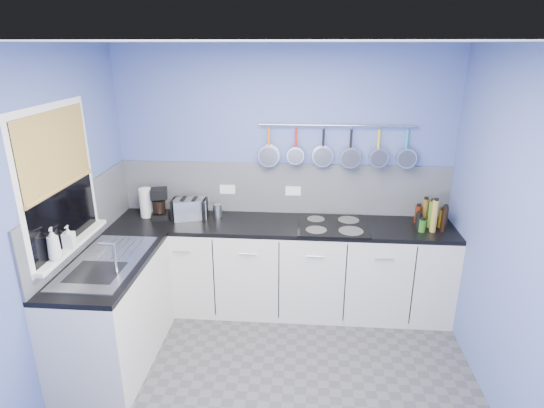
# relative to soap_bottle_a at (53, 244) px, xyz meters

# --- Properties ---
(floor) EXTENTS (3.20, 3.00, 0.02)m
(floor) POSITION_rel_soap_bottle_a_xyz_m (1.53, -0.03, -1.18)
(floor) COLOR #47474C
(floor) RESTS_ON ground
(ceiling) EXTENTS (3.20, 3.00, 0.02)m
(ceiling) POSITION_rel_soap_bottle_a_xyz_m (1.53, -0.03, 1.34)
(ceiling) COLOR white
(ceiling) RESTS_ON ground
(wall_back) EXTENTS (3.20, 0.02, 2.50)m
(wall_back) POSITION_rel_soap_bottle_a_xyz_m (1.53, 1.48, 0.08)
(wall_back) COLOR #4E5FA6
(wall_back) RESTS_ON ground
(wall_left) EXTENTS (0.02, 3.00, 2.50)m
(wall_left) POSITION_rel_soap_bottle_a_xyz_m (-0.08, -0.03, 0.08)
(wall_left) COLOR #4E5FA6
(wall_left) RESTS_ON ground
(wall_right) EXTENTS (0.02, 3.00, 2.50)m
(wall_right) POSITION_rel_soap_bottle_a_xyz_m (3.14, -0.03, 0.08)
(wall_right) COLOR #4E5FA6
(wall_right) RESTS_ON ground
(backsplash_back) EXTENTS (3.20, 0.02, 0.50)m
(backsplash_back) POSITION_rel_soap_bottle_a_xyz_m (1.53, 1.46, -0.02)
(backsplash_back) COLOR gray
(backsplash_back) RESTS_ON wall_back
(backsplash_left) EXTENTS (0.02, 1.80, 0.50)m
(backsplash_left) POSITION_rel_soap_bottle_a_xyz_m (-0.06, 0.57, -0.02)
(backsplash_left) COLOR gray
(backsplash_left) RESTS_ON wall_left
(cabinet_run_back) EXTENTS (3.20, 0.60, 0.86)m
(cabinet_run_back) POSITION_rel_soap_bottle_a_xyz_m (1.53, 1.17, -0.74)
(cabinet_run_back) COLOR beige
(cabinet_run_back) RESTS_ON ground
(worktop_back) EXTENTS (3.20, 0.60, 0.04)m
(worktop_back) POSITION_rel_soap_bottle_a_xyz_m (1.53, 1.17, -0.29)
(worktop_back) COLOR black
(worktop_back) RESTS_ON cabinet_run_back
(cabinet_run_left) EXTENTS (0.60, 1.20, 0.86)m
(cabinet_run_left) POSITION_rel_soap_bottle_a_xyz_m (0.23, 0.27, -0.74)
(cabinet_run_left) COLOR beige
(cabinet_run_left) RESTS_ON ground
(worktop_left) EXTENTS (0.60, 1.20, 0.04)m
(worktop_left) POSITION_rel_soap_bottle_a_xyz_m (0.23, 0.27, -0.29)
(worktop_left) COLOR black
(worktop_left) RESTS_ON cabinet_run_left
(window_frame) EXTENTS (0.01, 1.00, 1.10)m
(window_frame) POSITION_rel_soap_bottle_a_xyz_m (-0.05, 0.27, 0.38)
(window_frame) COLOR white
(window_frame) RESTS_ON wall_left
(window_glass) EXTENTS (0.01, 0.90, 1.00)m
(window_glass) POSITION_rel_soap_bottle_a_xyz_m (-0.04, 0.27, 0.38)
(window_glass) COLOR black
(window_glass) RESTS_ON wall_left
(bamboo_blind) EXTENTS (0.01, 0.90, 0.55)m
(bamboo_blind) POSITION_rel_soap_bottle_a_xyz_m (-0.03, 0.27, 0.61)
(bamboo_blind) COLOR gold
(bamboo_blind) RESTS_ON wall_left
(window_sill) EXTENTS (0.10, 0.98, 0.03)m
(window_sill) POSITION_rel_soap_bottle_a_xyz_m (-0.02, 0.27, -0.13)
(window_sill) COLOR white
(window_sill) RESTS_ON wall_left
(sink_unit) EXTENTS (0.50, 0.95, 0.01)m
(sink_unit) POSITION_rel_soap_bottle_a_xyz_m (0.23, 0.27, -0.27)
(sink_unit) COLOR silver
(sink_unit) RESTS_ON worktop_left
(mixer_tap) EXTENTS (0.12, 0.08, 0.26)m
(mixer_tap) POSITION_rel_soap_bottle_a_xyz_m (0.39, 0.09, -0.14)
(mixer_tap) COLOR silver
(mixer_tap) RESTS_ON worktop_left
(socket_left) EXTENTS (0.15, 0.01, 0.09)m
(socket_left) POSITION_rel_soap_bottle_a_xyz_m (0.98, 1.44, -0.04)
(socket_left) COLOR white
(socket_left) RESTS_ON backsplash_back
(socket_right) EXTENTS (0.15, 0.01, 0.09)m
(socket_right) POSITION_rel_soap_bottle_a_xyz_m (1.63, 1.44, -0.04)
(socket_right) COLOR white
(socket_right) RESTS_ON backsplash_back
(pot_rail) EXTENTS (1.45, 0.02, 0.02)m
(pot_rail) POSITION_rel_soap_bottle_a_xyz_m (2.03, 1.42, 0.61)
(pot_rail) COLOR silver
(pot_rail) RESTS_ON wall_back
(soap_bottle_a) EXTENTS (0.12, 0.12, 0.24)m
(soap_bottle_a) POSITION_rel_soap_bottle_a_xyz_m (0.00, 0.00, 0.00)
(soap_bottle_a) COLOR white
(soap_bottle_a) RESTS_ON window_sill
(soap_bottle_b) EXTENTS (0.08, 0.09, 0.17)m
(soap_bottle_b) POSITION_rel_soap_bottle_a_xyz_m (0.00, 0.20, -0.03)
(soap_bottle_b) COLOR white
(soap_bottle_b) RESTS_ON window_sill
(paper_towel) EXTENTS (0.13, 0.13, 0.28)m
(paper_towel) POSITION_rel_soap_bottle_a_xyz_m (0.22, 1.24, -0.13)
(paper_towel) COLOR white
(paper_towel) RESTS_ON worktop_back
(coffee_maker) EXTENTS (0.20, 0.22, 0.29)m
(coffee_maker) POSITION_rel_soap_bottle_a_xyz_m (0.36, 1.21, -0.13)
(coffee_maker) COLOR black
(coffee_maker) RESTS_ON worktop_back
(toaster) EXTENTS (0.34, 0.26, 0.19)m
(toaster) POSITION_rel_soap_bottle_a_xyz_m (0.65, 1.22, -0.17)
(toaster) COLOR silver
(toaster) RESTS_ON worktop_back
(canister) EXTENTS (0.11, 0.11, 0.13)m
(canister) POSITION_rel_soap_bottle_a_xyz_m (0.90, 1.29, -0.21)
(canister) COLOR silver
(canister) RESTS_ON worktop_back
(hob) EXTENTS (0.64, 0.56, 0.01)m
(hob) POSITION_rel_soap_bottle_a_xyz_m (2.01, 1.14, -0.26)
(hob) COLOR black
(hob) RESTS_ON worktop_back
(pan_0) EXTENTS (0.20, 0.07, 0.39)m
(pan_0) POSITION_rel_soap_bottle_a_xyz_m (1.40, 1.41, 0.41)
(pan_0) COLOR silver
(pan_0) RESTS_ON pot_rail
(pan_1) EXTENTS (0.16, 0.12, 0.35)m
(pan_1) POSITION_rel_soap_bottle_a_xyz_m (1.65, 1.41, 0.43)
(pan_1) COLOR silver
(pan_1) RESTS_ON pot_rail
(pan_2) EXTENTS (0.20, 0.05, 0.39)m
(pan_2) POSITION_rel_soap_bottle_a_xyz_m (1.90, 1.41, 0.42)
(pan_2) COLOR silver
(pan_2) RESTS_ON pot_rail
(pan_3) EXTENTS (0.19, 0.10, 0.38)m
(pan_3) POSITION_rel_soap_bottle_a_xyz_m (2.16, 1.41, 0.42)
(pan_3) COLOR silver
(pan_3) RESTS_ON pot_rail
(pan_4) EXTENTS (0.17, 0.12, 0.36)m
(pan_4) POSITION_rel_soap_bottle_a_xyz_m (2.41, 1.41, 0.43)
(pan_4) COLOR silver
(pan_4) RESTS_ON pot_rail
(pan_5) EXTENTS (0.18, 0.10, 0.37)m
(pan_5) POSITION_rel_soap_bottle_a_xyz_m (2.67, 1.41, 0.42)
(pan_5) COLOR silver
(pan_5) RESTS_ON pot_rail
(condiment_0) EXTENTS (0.05, 0.05, 0.20)m
(condiment_0) POSITION_rel_soap_bottle_a_xyz_m (2.96, 1.30, -0.17)
(condiment_0) COLOR brown
(condiment_0) RESTS_ON worktop_back
(condiment_1) EXTENTS (0.06, 0.06, 0.23)m
(condiment_1) POSITION_rel_soap_bottle_a_xyz_m (2.87, 1.31, -0.16)
(condiment_1) COLOR brown
(condiment_1) RESTS_ON worktop_back
(condiment_2) EXTENTS (0.06, 0.06, 0.16)m
(condiment_2) POSITION_rel_soap_bottle_a_xyz_m (2.81, 1.29, -0.19)
(condiment_2) COLOR #4C190C
(condiment_2) RESTS_ON worktop_back
(condiment_3) EXTENTS (0.06, 0.06, 0.17)m
(condiment_3) POSITION_rel_soap_bottle_a_xyz_m (3.00, 1.18, -0.18)
(condiment_3) COLOR #8C5914
(condiment_3) RESTS_ON worktop_back
(condiment_4) EXTENTS (0.06, 0.06, 0.25)m
(condiment_4) POSITION_rel_soap_bottle_a_xyz_m (2.90, 1.18, -0.14)
(condiment_4) COLOR #3F721E
(condiment_4) RESTS_ON worktop_back
(condiment_5) EXTENTS (0.06, 0.06, 0.12)m
(condiment_5) POSITION_rel_soap_bottle_a_xyz_m (2.80, 1.19, -0.21)
(condiment_5) COLOR black
(condiment_5) RESTS_ON worktop_back
(condiment_6) EXTENTS (0.06, 0.06, 0.23)m
(condiment_6) POSITION_rel_soap_bottle_a_xyz_m (2.99, 1.09, -0.15)
(condiment_6) COLOR black
(condiment_6) RESTS_ON worktop_back
(condiment_7) EXTENTS (0.06, 0.06, 0.30)m
(condiment_7) POSITION_rel_soap_bottle_a_xyz_m (2.90, 1.08, -0.12)
(condiment_7) COLOR olive
(condiment_7) RESTS_ON worktop_back
(condiment_8) EXTENTS (0.06, 0.06, 0.11)m
(condiment_8) POSITION_rel_soap_bottle_a_xyz_m (2.80, 1.07, -0.21)
(condiment_8) COLOR #265919
(condiment_8) RESTS_ON worktop_back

